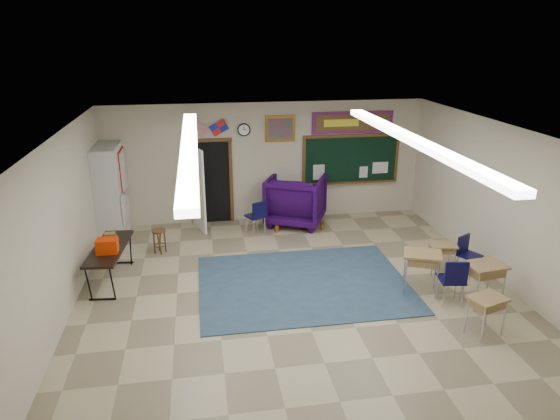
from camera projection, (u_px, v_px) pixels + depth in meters
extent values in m
plane|color=tan|center=(302.00, 306.00, 8.87)|extent=(9.00, 9.00, 0.00)
cube|color=#B6A993|center=(266.00, 162.00, 12.55)|extent=(8.00, 0.04, 3.00)
cube|color=#B6A993|center=(52.00, 243.00, 7.76)|extent=(0.04, 9.00, 3.00)
cube|color=#B6A993|center=(520.00, 214.00, 8.98)|extent=(0.04, 9.00, 3.00)
cube|color=beige|center=(305.00, 139.00, 7.86)|extent=(8.00, 9.00, 0.04)
cube|color=#334A62|center=(303.00, 283.00, 9.64)|extent=(4.00, 3.00, 0.02)
cube|color=black|center=(211.00, 182.00, 12.48)|extent=(0.95, 0.04, 2.10)
cube|color=silver|center=(197.00, 189.00, 12.02)|extent=(0.35, 0.86, 2.05)
cube|color=#573518|center=(351.00, 159.00, 12.86)|extent=(2.55, 0.05, 1.30)
cube|color=black|center=(351.00, 159.00, 12.84)|extent=(2.40, 0.03, 1.15)
cube|color=#573518|center=(350.00, 182.00, 13.00)|extent=(2.40, 0.12, 0.04)
cube|color=red|center=(353.00, 122.00, 12.54)|extent=(2.10, 0.04, 0.55)
cube|color=brown|center=(353.00, 123.00, 12.53)|extent=(1.90, 0.03, 0.40)
cube|color=#925E1C|center=(280.00, 129.00, 12.29)|extent=(0.75, 0.05, 0.65)
cube|color=#A51466|center=(280.00, 129.00, 12.27)|extent=(0.62, 0.03, 0.52)
cylinder|color=black|center=(244.00, 130.00, 12.15)|extent=(0.32, 0.05, 0.32)
cylinder|color=white|center=(244.00, 130.00, 12.13)|extent=(0.26, 0.02, 0.26)
cube|color=#B8B7B3|center=(111.00, 193.00, 11.51)|extent=(0.55, 1.25, 2.20)
imported|color=#200538|center=(296.00, 200.00, 12.51)|extent=(1.79, 1.81, 1.25)
cube|color=olive|center=(423.00, 254.00, 9.07)|extent=(0.81, 0.72, 0.04)
cube|color=brown|center=(422.00, 260.00, 9.10)|extent=(0.70, 0.61, 0.13)
cube|color=olive|center=(443.00, 245.00, 9.90)|extent=(0.58, 0.47, 0.03)
cube|color=brown|center=(442.00, 249.00, 9.93)|extent=(0.50, 0.40, 0.10)
cube|color=olive|center=(488.00, 298.00, 7.83)|extent=(0.66, 0.56, 0.04)
cube|color=brown|center=(487.00, 304.00, 7.86)|extent=(0.57, 0.48, 0.11)
cube|color=olive|center=(486.00, 265.00, 8.67)|extent=(0.72, 0.58, 0.04)
cube|color=brown|center=(485.00, 271.00, 8.71)|extent=(0.62, 0.49, 0.13)
cube|color=black|center=(109.00, 248.00, 9.55)|extent=(0.74, 1.77, 0.05)
cube|color=red|center=(107.00, 246.00, 9.28)|extent=(0.38, 0.29, 0.27)
cylinder|color=#553719|center=(159.00, 231.00, 10.84)|extent=(0.30, 0.30, 0.04)
torus|color=#553719|center=(160.00, 245.00, 10.96)|extent=(0.25, 0.25, 0.02)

